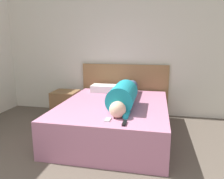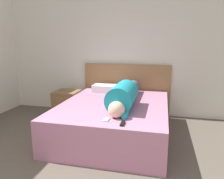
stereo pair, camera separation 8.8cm
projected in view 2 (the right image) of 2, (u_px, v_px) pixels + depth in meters
name	position (u px, v px, depth m)	size (l,w,h in m)	color
wall_back	(116.00, 49.00, 4.34)	(5.74, 0.06, 2.60)	silver
bed	(114.00, 119.00, 3.42)	(1.60, 1.99, 0.51)	#B2708E
headboard	(126.00, 89.00, 4.39)	(1.72, 0.04, 1.01)	olive
nightstand	(67.00, 104.00, 4.27)	(0.47, 0.44, 0.51)	brown
person_lying	(125.00, 95.00, 3.24)	(0.36, 1.68, 0.36)	#DBB293
pillow_near_headboard	(107.00, 88.00, 4.15)	(0.52, 0.29, 0.13)	white
tv_remote	(123.00, 123.00, 2.50)	(0.04, 0.15, 0.02)	black
cell_phone	(106.00, 120.00, 2.64)	(0.06, 0.13, 0.01)	#B2B7BC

